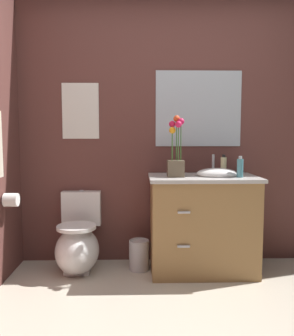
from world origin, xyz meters
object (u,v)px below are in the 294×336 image
(toilet, at_px, (78,244))
(wall_mirror, at_px, (198,109))
(flower_vase, at_px, (176,157))
(trash_bin, at_px, (139,255))
(wall_poster, at_px, (81,111))
(toilet_paper_roll, at_px, (11,200))
(vanity_cabinet, at_px, (203,223))
(lotion_bottle, at_px, (240,168))
(soap_bottle, at_px, (224,165))

(toilet, xyz_separation_m, wall_mirror, (1.10, 0.27, 1.21))
(flower_vase, distance_m, trash_bin, 0.94)
(toilet, bearing_deg, wall_poster, 90.00)
(toilet_paper_roll, bearing_deg, flower_vase, 5.61)
(wall_poster, distance_m, toilet_paper_roll, 1.01)
(vanity_cabinet, bearing_deg, wall_poster, 165.06)
(flower_vase, xyz_separation_m, lotion_bottle, (0.54, -0.06, -0.08))
(trash_bin, bearing_deg, lotion_bottle, -9.17)
(toilet, xyz_separation_m, lotion_bottle, (1.39, -0.12, 0.69))
(vanity_cabinet, bearing_deg, trash_bin, 175.77)
(wall_mirror, bearing_deg, trash_bin, -155.65)
(soap_bottle, relative_size, wall_poster, 0.35)
(flower_vase, height_order, soap_bottle, flower_vase)
(wall_mirror, relative_size, toilet_paper_roll, 7.27)
(wall_poster, bearing_deg, wall_mirror, 0.00)
(soap_bottle, bearing_deg, vanity_cabinet, -150.01)
(toilet, xyz_separation_m, flower_vase, (0.86, -0.06, 0.77))
(vanity_cabinet, bearing_deg, toilet, 178.63)
(vanity_cabinet, height_order, wall_poster, wall_poster)
(vanity_cabinet, height_order, flower_vase, flower_vase)
(flower_vase, height_order, lotion_bottle, flower_vase)
(soap_bottle, relative_size, trash_bin, 0.66)
(toilet, relative_size, trash_bin, 2.54)
(vanity_cabinet, xyz_separation_m, soap_bottle, (0.20, 0.12, 0.50))
(wall_mirror, bearing_deg, toilet_paper_roll, -163.85)
(flower_vase, distance_m, wall_poster, 1.01)
(toilet_paper_roll, bearing_deg, wall_mirror, 16.15)
(toilet, height_order, flower_vase, flower_vase)
(vanity_cabinet, height_order, trash_bin, vanity_cabinet)
(flower_vase, height_order, wall_mirror, wall_mirror)
(soap_bottle, xyz_separation_m, trash_bin, (-0.76, -0.08, -0.80))
(flower_vase, height_order, toilet_paper_roll, flower_vase)
(toilet, bearing_deg, trash_bin, 1.59)
(vanity_cabinet, relative_size, wall_poster, 2.01)
(flower_vase, bearing_deg, soap_bottle, 18.87)
(vanity_cabinet, distance_m, trash_bin, 0.64)
(vanity_cabinet, distance_m, wall_poster, 1.51)
(vanity_cabinet, relative_size, trash_bin, 3.79)
(soap_bottle, height_order, toilet_paper_roll, soap_bottle)
(trash_bin, height_order, wall_poster, wall_poster)
(vanity_cabinet, height_order, wall_mirror, wall_mirror)
(flower_vase, distance_m, soap_bottle, 0.48)
(soap_bottle, height_order, wall_mirror, wall_mirror)
(toilet, distance_m, trash_bin, 0.55)
(soap_bottle, xyz_separation_m, toilet_paper_roll, (-1.81, -0.29, -0.25))
(wall_poster, bearing_deg, soap_bottle, -7.74)
(lotion_bottle, relative_size, trash_bin, 0.66)
(flower_vase, relative_size, trash_bin, 1.92)
(soap_bottle, height_order, lotion_bottle, soap_bottle)
(flower_vase, bearing_deg, vanity_cabinet, 8.42)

